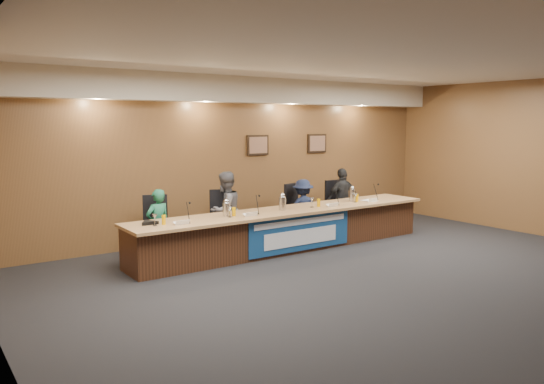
{
  "coord_description": "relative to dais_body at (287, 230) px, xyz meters",
  "views": [
    {
      "loc": [
        -5.7,
        -5.25,
        2.32
      ],
      "look_at": [
        -0.21,
        2.59,
        1.06
      ],
      "focal_mm": 35.0,
      "sensor_mm": 36.0,
      "label": 1
    }
  ],
  "objects": [
    {
      "name": "floor",
      "position": [
        0.0,
        -2.4,
        -0.35
      ],
      "size": [
        10.0,
        10.0,
        0.0
      ],
      "primitive_type": "plane",
      "color": "black",
      "rests_on": "ground"
    },
    {
      "name": "ceiling",
      "position": [
        0.0,
        -2.4,
        2.85
      ],
      "size": [
        10.0,
        8.0,
        0.04
      ],
      "primitive_type": "cube",
      "color": "silver",
      "rests_on": "wall_back"
    },
    {
      "name": "wall_back",
      "position": [
        0.0,
        1.6,
        1.25
      ],
      "size": [
        10.0,
        0.04,
        3.2
      ],
      "primitive_type": "cube",
      "color": "brown",
      "rests_on": "floor"
    },
    {
      "name": "wall_left",
      "position": [
        -5.0,
        -2.4,
        1.25
      ],
      "size": [
        0.04,
        8.0,
        3.2
      ],
      "primitive_type": "cube",
      "color": "brown",
      "rests_on": "floor"
    },
    {
      "name": "soffit",
      "position": [
        0.0,
        1.35,
        2.6
      ],
      "size": [
        10.0,
        0.5,
        0.5
      ],
      "primitive_type": "cube",
      "color": "beige",
      "rests_on": "wall_back"
    },
    {
      "name": "dais_body",
      "position": [
        0.0,
        0.0,
        0.0
      ],
      "size": [
        6.0,
        0.8,
        0.7
      ],
      "primitive_type": "cube",
      "color": "#3C2112",
      "rests_on": "floor"
    },
    {
      "name": "dais_top",
      "position": [
        0.0,
        -0.05,
        0.38
      ],
      "size": [
        6.1,
        0.95,
        0.05
      ],
      "primitive_type": "cube",
      "color": "#A4794B",
      "rests_on": "dais_body"
    },
    {
      "name": "banner",
      "position": [
        0.0,
        -0.41,
        0.03
      ],
      "size": [
        2.2,
        0.02,
        0.65
      ],
      "primitive_type": "cube",
      "color": "navy",
      "rests_on": "dais_body"
    },
    {
      "name": "banner_text_upper",
      "position": [
        0.0,
        -0.43,
        0.23
      ],
      "size": [
        2.0,
        0.01,
        0.1
      ],
      "primitive_type": "cube",
      "color": "silver",
      "rests_on": "banner"
    },
    {
      "name": "banner_text_lower",
      "position": [
        0.0,
        -0.43,
        -0.05
      ],
      "size": [
        1.6,
        0.01,
        0.28
      ],
      "primitive_type": "cube",
      "color": "silver",
      "rests_on": "banner"
    },
    {
      "name": "wall_photo_left",
      "position": [
        0.4,
        1.57,
        1.5
      ],
      "size": [
        0.52,
        0.04,
        0.42
      ],
      "primitive_type": "cube",
      "color": "black",
      "rests_on": "wall_back"
    },
    {
      "name": "wall_photo_right",
      "position": [
        2.0,
        1.57,
        1.5
      ],
      "size": [
        0.52,
        0.04,
        0.42
      ],
      "primitive_type": "cube",
      "color": "black",
      "rests_on": "wall_back"
    },
    {
      "name": "panelist_a",
      "position": [
        -2.24,
        0.64,
        0.26
      ],
      "size": [
        0.48,
        0.36,
        1.21
      ],
      "primitive_type": "imported",
      "rotation": [
        0.0,
        0.0,
        3.31
      ],
      "color": "#1A5F43",
      "rests_on": "floor"
    },
    {
      "name": "panelist_b",
      "position": [
        -0.93,
        0.64,
        0.37
      ],
      "size": [
        0.84,
        0.74,
        1.44
      ],
      "primitive_type": "imported",
      "rotation": [
        0.0,
        0.0,
        3.47
      ],
      "color": "#4F4E54",
      "rests_on": "floor"
    },
    {
      "name": "panelist_c",
      "position": [
        0.88,
        0.64,
        0.24
      ],
      "size": [
        0.85,
        0.61,
        1.18
      ],
      "primitive_type": "imported",
      "rotation": [
        0.0,
        0.0,
        2.9
      ],
      "color": "#121A35",
      "rests_on": "floor"
    },
    {
      "name": "panelist_d",
      "position": [
        1.96,
        0.64,
        0.33
      ],
      "size": [
        0.82,
        0.4,
        1.35
      ],
      "primitive_type": "imported",
      "rotation": [
        0.0,
        0.0,
        3.05
      ],
      "color": "black",
      "rests_on": "floor"
    },
    {
      "name": "office_chair_a",
      "position": [
        -2.24,
        0.74,
        0.13
      ],
      "size": [
        0.63,
        0.63,
        0.08
      ],
      "primitive_type": "cube",
      "rotation": [
        0.0,
        0.0,
        -0.39
      ],
      "color": "black",
      "rests_on": "floor"
    },
    {
      "name": "office_chair_b",
      "position": [
        -0.93,
        0.74,
        0.13
      ],
      "size": [
        0.62,
        0.62,
        0.08
      ],
      "primitive_type": "cube",
      "rotation": [
        0.0,
        0.0,
        -0.38
      ],
      "color": "black",
      "rests_on": "floor"
    },
    {
      "name": "office_chair_c",
      "position": [
        0.88,
        0.74,
        0.13
      ],
      "size": [
        0.6,
        0.6,
        0.08
      ],
      "primitive_type": "cube",
      "rotation": [
        0.0,
        0.0,
        0.3
      ],
      "color": "black",
      "rests_on": "floor"
    },
    {
      "name": "office_chair_d",
      "position": [
        1.96,
        0.74,
        0.13
      ],
      "size": [
        0.51,
        0.51,
        0.08
      ],
      "primitive_type": "cube",
      "rotation": [
        0.0,
        0.0,
        -0.05
      ],
      "color": "black",
      "rests_on": "floor"
    },
    {
      "name": "nameplate_a",
      "position": [
        -2.22,
        -0.28,
        0.45
      ],
      "size": [
        0.24,
        0.08,
        0.1
      ],
      "primitive_type": "cube",
      "rotation": [
        0.31,
        0.0,
        0.0
      ],
      "color": "white",
      "rests_on": "dais_top"
    },
    {
      "name": "microphone_a",
      "position": [
        -2.09,
        -0.18,
        0.41
      ],
      "size": [
        0.07,
        0.07,
        0.02
      ],
      "primitive_type": "cylinder",
      "color": "black",
      "rests_on": "dais_top"
    },
    {
      "name": "juice_glass_a",
      "position": [
        -2.45,
        -0.1,
        0.47
      ],
      "size": [
        0.06,
        0.06,
        0.15
      ],
      "primitive_type": "cylinder",
      "color": "#EBA700",
      "rests_on": "dais_top"
    },
    {
      "name": "water_glass_a",
      "position": [
        -2.6,
        -0.1,
        0.49
      ],
      "size": [
        0.08,
        0.08,
        0.18
      ],
      "primitive_type": "cylinder",
      "color": "silver",
      "rests_on": "dais_top"
    },
    {
      "name": "nameplate_b",
      "position": [
        -0.95,
        -0.27,
        0.45
      ],
      "size": [
        0.24,
        0.08,
        0.1
      ],
      "primitive_type": "cube",
      "rotation": [
        0.31,
        0.0,
        0.0
      ],
      "color": "white",
      "rests_on": "dais_top"
    },
    {
      "name": "microphone_b",
      "position": [
        -0.76,
        -0.13,
        0.41
      ],
      "size": [
        0.07,
        0.07,
        0.02
      ],
      "primitive_type": "cylinder",
      "color": "black",
      "rests_on": "dais_top"
    },
    {
      "name": "juice_glass_b",
      "position": [
        -1.18,
        -0.08,
        0.47
      ],
      "size": [
        0.06,
        0.06,
        0.15
      ],
      "primitive_type": "cylinder",
      "color": "#EBA700",
      "rests_on": "dais_top"
    },
    {
      "name": "water_glass_b",
      "position": [
        -1.29,
        -0.14,
        0.49
      ],
      "size": [
        0.08,
        0.08,
        0.18
      ],
      "primitive_type": "cylinder",
      "color": "silver",
      "rests_on": "dais_top"
    },
    {
      "name": "nameplate_c",
      "position": [
        0.88,
        -0.28,
        0.45
      ],
      "size": [
        0.24,
        0.08,
        0.1
      ],
      "primitive_type": "cube",
      "rotation": [
        0.31,
        0.0,
        0.0
      ],
      "color": "white",
      "rests_on": "dais_top"
    },
    {
      "name": "microphone_c",
      "position": [
        1.02,
        -0.18,
        0.41
      ],
      "size": [
        0.07,
        0.07,
        0.02
      ],
      "primitive_type": "cylinder",
      "color": "black",
      "rests_on": "dais_top"
    },
    {
      "name": "juice_glass_c",
      "position": [
        0.64,
        -0.13,
        0.47
      ],
      "size": [
        0.06,
        0.06,
        0.15
      ],
      "primitive_type": "cylinder",
      "color": "#EBA700",
      "rests_on": "dais_top"
    },
    {
      "name": "water_glass_c",
      "position": [
        0.48,
        -0.12,
        0.49
      ],
      "size": [
        0.08,
        0.08,
        0.18
      ],
      "primitive_type": "cylinder",
      "color": "silver",
      "rests_on": "dais_top"
    },
    {
      "name": "nameplate_d",
      "position": [
        1.92,
        -0.27,
        0.45
      ],
      "size": [
        0.24,
        0.08,
        0.1
      ],
      "primitive_type": "cube",
      "rotation": [
        0.31,
        0.0,
        0.0
      ],
      "color": "white",
      "rests_on": "dais_top"
    },
    {
      "name": "microphone_d",
      "position": [
        2.13,
        -0.11,
        0.41
      ],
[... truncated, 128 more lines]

